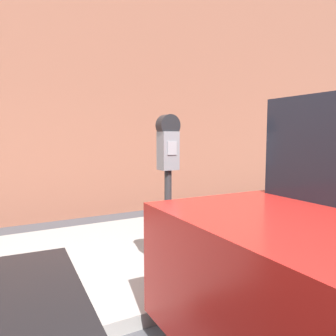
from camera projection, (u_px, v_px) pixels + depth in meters
The scene contains 3 objects.
sidewalk at pixel (86, 263), 3.75m from camera, with size 24.00×2.80×0.13m.
building_facade at pixel (42, 50), 5.62m from camera, with size 24.00×0.30×5.99m.
parking_meter at pixel (168, 166), 2.98m from camera, with size 0.20×0.15×1.58m.
Camera 1 is at (-0.97, -1.42, 1.52)m, focal length 35.00 mm.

